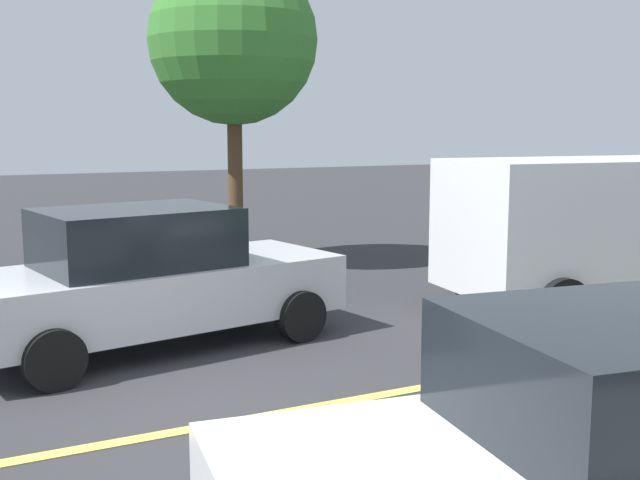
{
  "coord_description": "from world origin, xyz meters",
  "views": [
    {
      "loc": [
        -2.09,
        -6.32,
        2.64
      ],
      "look_at": [
        1.45,
        0.7,
        1.5
      ],
      "focal_mm": 43.48,
      "sensor_mm": 36.0,
      "label": 1
    }
  ],
  "objects": [
    {
      "name": "car_white_behind_van",
      "position": [
        1.33,
        -3.42,
        0.82
      ],
      "size": [
        4.75,
        2.5,
        1.62
      ],
      "color": "white",
      "rests_on": "ground_plane"
    },
    {
      "name": "car_silver_near_curb",
      "position": [
        0.2,
        2.78,
        0.85
      ],
      "size": [
        4.74,
        2.61,
        1.7
      ],
      "color": "#B7BABF",
      "rests_on": "ground_plane"
    },
    {
      "name": "tree_left_verge",
      "position": [
        3.09,
        7.51,
        4.22
      ],
      "size": [
        3.13,
        3.13,
        5.8
      ],
      "color": "#513823",
      "rests_on": "ground_plane"
    },
    {
      "name": "ground_plane",
      "position": [
        0.0,
        0.0,
        0.0
      ],
      "size": [
        80.0,
        80.0,
        0.0
      ],
      "primitive_type": "plane",
      "color": "#2D2D30"
    },
    {
      "name": "lane_marking_centre",
      "position": [
        3.0,
        0.0,
        0.01
      ],
      "size": [
        28.0,
        0.16,
        0.01
      ],
      "primitive_type": "cube",
      "color": "#E0D14C"
    },
    {
      "name": "white_van",
      "position": [
        6.83,
        1.69,
        1.27
      ],
      "size": [
        5.39,
        2.73,
        2.2
      ],
      "color": "white",
      "rests_on": "ground_plane"
    }
  ]
}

